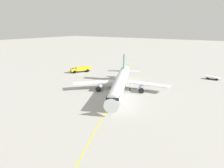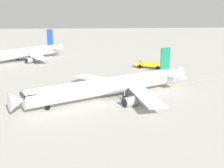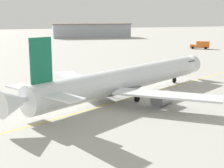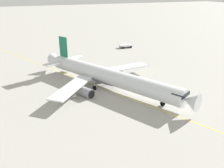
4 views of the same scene
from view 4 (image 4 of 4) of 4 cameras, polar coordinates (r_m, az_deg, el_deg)
ground_plane at (r=59.41m, az=3.05°, el=-1.57°), size 600.00×600.00×0.00m
airliner_main at (r=60.18m, az=-0.96°, el=1.69°), size 42.47×31.09×10.86m
pushback_tug_truck at (r=102.01m, az=3.20°, el=8.98°), size 2.93×5.41×1.30m
taxiway_centreline at (r=59.45m, az=-0.60°, el=-1.52°), size 124.43×56.84×0.01m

